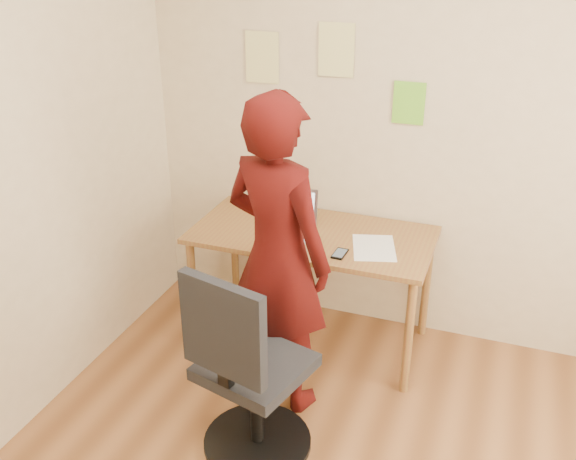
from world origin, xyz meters
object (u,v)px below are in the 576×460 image
at_px(office_chair, 247,380).
at_px(laptop, 289,223).
at_px(person, 278,256).
at_px(phone, 340,254).
at_px(desk, 312,246).

bearing_deg(office_chair, laptop, 113.70).
bearing_deg(person, laptop, -57.51).
xyz_separation_m(laptop, phone, (0.37, -0.19, -0.04)).
bearing_deg(person, desk, -72.52).
relative_size(phone, person, 0.08).
xyz_separation_m(laptop, office_chair, (0.16, -1.01, -0.35)).
relative_size(desk, laptop, 3.93).
xyz_separation_m(desk, person, (-0.01, -0.55, 0.20)).
relative_size(laptop, person, 0.21).
xyz_separation_m(phone, office_chair, (-0.21, -0.82, -0.30)).
bearing_deg(desk, office_chair, -88.80).
xyz_separation_m(desk, office_chair, (0.02, -1.03, -0.21)).
xyz_separation_m(desk, laptop, (-0.14, -0.02, 0.14)).
distance_m(desk, office_chair, 1.05).
height_order(desk, phone, phone).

